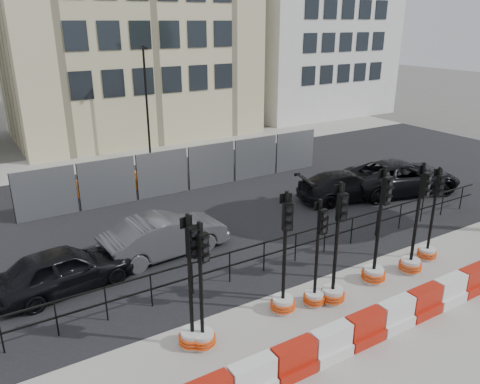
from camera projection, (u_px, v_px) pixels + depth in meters
ground at (320, 278)px, 13.91m from camera, size 120.00×120.00×0.00m
sidewalk_near at (400, 332)px, 11.50m from camera, size 40.00×6.00×0.02m
road at (210, 204)px, 19.51m from camera, size 40.00×14.00×0.03m
sidewalk_far at (136, 155)px, 26.73m from camera, size 40.00×4.00×0.02m
building_white at (308, 10)px, 37.09m from camera, size 12.00×9.06×16.00m
kerb_railing at (296, 242)px, 14.63m from camera, size 18.00×0.04×1.00m
heras_fencing at (181, 172)px, 21.52m from camera, size 14.33×1.72×2.00m
lamp_post_far at (147, 100)px, 25.05m from camera, size 0.12×0.56×6.00m
barrier_row at (395, 316)px, 11.54m from camera, size 15.70×0.50×0.80m
traffic_signal_a at (203, 323)px, 10.77m from camera, size 0.63×0.63×3.20m
traffic_signal_b at (192, 317)px, 10.76m from camera, size 0.66×0.66×3.37m
traffic_signal_c at (283, 288)px, 12.09m from camera, size 0.67×0.67×3.38m
traffic_signal_d at (316, 281)px, 12.39m from camera, size 0.60×0.60×3.04m
traffic_signal_e at (334, 279)px, 12.50m from camera, size 0.68×0.68×3.46m
traffic_signal_f at (376, 256)px, 13.46m from camera, size 0.70×0.70×3.54m
traffic_signal_g at (413, 251)px, 14.03m from camera, size 0.68×0.68×3.48m
traffic_signal_h at (429, 241)px, 14.83m from camera, size 0.61×0.61×3.09m
car_a at (64, 269)px, 13.11m from camera, size 2.58×4.25×1.31m
car_b at (165, 235)px, 15.12m from camera, size 2.14×4.40×1.37m
car_c at (347, 186)px, 19.83m from camera, size 3.50×5.02×1.25m
car_d at (401, 177)px, 20.67m from camera, size 4.93×6.38×1.45m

